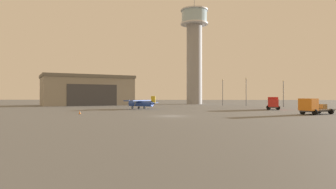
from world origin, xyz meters
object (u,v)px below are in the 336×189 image
light_post_east (246,89)px  truck_flatbed_orange (313,107)px  truck_box_red (273,103)px  light_post_west (283,91)px  control_tower (194,48)px  light_post_centre (223,90)px  airplane_blue (141,103)px  traffic_cone_near_left (80,112)px

light_post_east → truck_flatbed_orange: bearing=-84.9°
truck_box_red → light_post_west: bearing=169.7°
truck_box_red → light_post_west: (8.03, 17.47, 3.17)m
light_post_east → control_tower: bearing=122.9°
truck_flatbed_orange → light_post_west: size_ratio=0.92×
control_tower → light_post_centre: size_ratio=4.71×
airplane_blue → control_tower: bearing=-81.4°
traffic_cone_near_left → truck_box_red: bearing=26.8°
truck_flatbed_orange → light_post_east: bearing=-118.5°
truck_flatbed_orange → light_post_west: bearing=-133.8°
control_tower → truck_flatbed_orange: (19.57, -65.09, -21.49)m
truck_flatbed_orange → control_tower: bearing=-106.8°
airplane_blue → light_post_centre: size_ratio=1.17×
light_post_west → light_post_east: (-10.01, 4.74, 0.57)m
control_tower → truck_box_red: (17.96, -46.89, -21.19)m
light_post_east → airplane_blue: bearing=-144.9°
control_tower → truck_box_red: bearing=-69.0°
control_tower → light_post_centre: 27.44m
light_post_east → traffic_cone_near_left: light_post_east is taller
light_post_west → light_post_east: light_post_east is taller
control_tower → light_post_centre: bearing=-64.0°
truck_box_red → light_post_east: (-1.97, 22.22, 3.74)m
truck_box_red → traffic_cone_near_left: (-39.73, -20.09, -1.33)m
truck_box_red → truck_flatbed_orange: bearing=19.5°
light_post_centre → light_post_west: bearing=-31.9°
control_tower → light_post_west: size_ratio=5.29×
truck_flatbed_orange → light_post_east: 40.78m
truck_box_red → light_post_east: light_post_east is taller
truck_box_red → light_post_east: size_ratio=0.65×
light_post_west → truck_box_red: bearing=-114.7°
truck_box_red → traffic_cone_near_left: size_ratio=8.72×
light_post_east → light_post_centre: (-6.72, 5.67, -0.05)m
control_tower → airplane_blue: (-14.16, -45.88, -21.33)m
light_post_east → light_post_west: bearing=-25.4°
control_tower → truck_flatbed_orange: 71.28m
airplane_blue → truck_box_red: bearing=-156.1°
truck_box_red → traffic_cone_near_left: truck_box_red is taller
truck_flatbed_orange → light_post_east: light_post_east is taller
truck_flatbed_orange → light_post_centre: (-10.31, 46.09, 3.99)m
airplane_blue → light_post_east: (30.14, 21.20, 3.89)m
airplane_blue → traffic_cone_near_left: airplane_blue is taller
control_tower → airplane_blue: 52.54m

